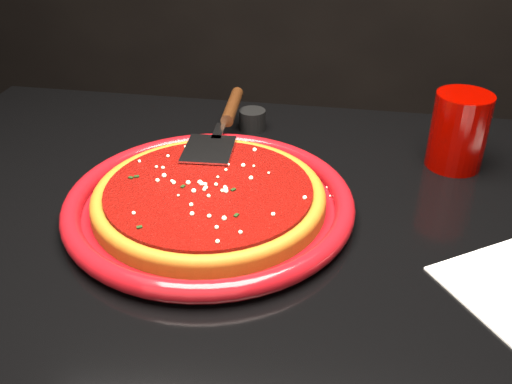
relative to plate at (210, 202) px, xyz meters
The scene contains 9 objects.
plate is the anchor object (origin of this frame).
pizza_crust 0.00m from the plate, behind, with size 0.32×0.32×0.02m, color brown.
pizza_crust_rim 0.01m from the plate, behind, with size 0.32×0.32×0.02m, color brown.
pizza_sauce 0.02m from the plate, ahead, with size 0.28×0.28×0.01m, color #710905.
parmesan_dusting 0.03m from the plate, ahead, with size 0.27×0.27×0.01m, color beige, non-canonical shape.
basil_flecks 0.03m from the plate, ahead, with size 0.25×0.25×0.00m, color black, non-canonical shape.
pizza_server 0.19m from the plate, 96.58° to the left, with size 0.09×0.31×0.02m, color silver, non-canonical shape.
cup 0.40m from the plate, 29.49° to the left, with size 0.09×0.09×0.12m, color #790200.
ramekin 0.28m from the plate, 87.73° to the left, with size 0.05×0.05×0.04m, color black.
Camera 1 is at (0.11, -0.64, 1.19)m, focal length 40.00 mm.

